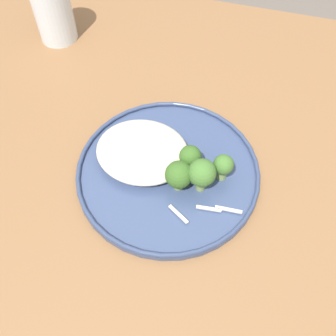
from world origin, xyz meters
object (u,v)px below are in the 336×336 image
broccoli_floret_rear_charred (202,173)px  water_glass (54,15)px  broccoli_floret_front_edge (223,166)px  dinner_plate (168,172)px  seared_scallop_large_seared (134,157)px  seared_scallop_half_hidden (136,130)px  seared_scallop_front_small (132,171)px  broccoli_floret_left_leaning (190,157)px  broccoli_floret_tall_stalk (179,176)px  seared_scallop_left_edge (123,162)px

broccoli_floret_rear_charred → water_glass: water_glass is taller
water_glass → broccoli_floret_front_edge: bearing=146.5°
dinner_plate → water_glass: water_glass is taller
seared_scallop_large_seared → broccoli_floret_front_edge: (-0.14, -0.01, 0.02)m
seared_scallop_half_hidden → seared_scallop_front_small: size_ratio=0.93×
seared_scallop_large_seared → water_glass: size_ratio=0.23×
dinner_plate → broccoli_floret_left_leaning: broccoli_floret_left_leaning is taller
seared_scallop_large_seared → water_glass: water_glass is taller
seared_scallop_half_hidden → water_glass: (0.23, -0.21, 0.03)m
dinner_plate → broccoli_floret_tall_stalk: (-0.02, 0.02, 0.03)m
broccoli_floret_tall_stalk → seared_scallop_large_seared: bearing=-20.9°
seared_scallop_half_hidden → seared_scallop_front_small: 0.08m
seared_scallop_left_edge → dinner_plate: bearing=-172.8°
broccoli_floret_rear_charred → broccoli_floret_front_edge: size_ratio=1.27×
dinner_plate → broccoli_floret_front_edge: 0.09m
dinner_plate → broccoli_floret_tall_stalk: size_ratio=5.28×
dinner_plate → seared_scallop_front_small: seared_scallop_front_small is taller
seared_scallop_front_small → broccoli_floret_tall_stalk: size_ratio=0.46×
broccoli_floret_rear_charred → broccoli_floret_left_leaning: broccoli_floret_rear_charred is taller
broccoli_floret_front_edge → broccoli_floret_tall_stalk: bearing=31.0°
seared_scallop_left_edge → broccoli_floret_left_leaning: bearing=-167.5°
seared_scallop_half_hidden → broccoli_floret_left_leaning: broccoli_floret_left_leaning is taller
water_glass → broccoli_floret_tall_stalk: bearing=138.2°
broccoli_floret_rear_charred → seared_scallop_large_seared: bearing=-11.2°
broccoli_floret_tall_stalk → broccoli_floret_front_edge: broccoli_floret_tall_stalk is taller
seared_scallop_left_edge → seared_scallop_half_hidden: (0.00, -0.07, -0.00)m
dinner_plate → seared_scallop_half_hidden: (0.07, -0.06, 0.01)m
seared_scallop_left_edge → broccoli_floret_tall_stalk: size_ratio=0.64×
dinner_plate → seared_scallop_half_hidden: seared_scallop_half_hidden is taller
dinner_plate → seared_scallop_large_seared: seared_scallop_large_seared is taller
seared_scallop_front_small → broccoli_floret_rear_charred: broccoli_floret_rear_charred is taller
seared_scallop_half_hidden → broccoli_floret_left_leaning: 0.12m
broccoli_floret_tall_stalk → dinner_plate: bearing=-46.5°
dinner_plate → water_glass: bearing=-41.4°
seared_scallop_left_edge → broccoli_floret_rear_charred: size_ratio=0.55×
seared_scallop_half_hidden → broccoli_floret_tall_stalk: broccoli_floret_tall_stalk is taller
seared_scallop_half_hidden → seared_scallop_left_edge: bearing=90.3°
broccoli_floret_rear_charred → seared_scallop_half_hidden: bearing=-30.7°
seared_scallop_large_seared → broccoli_floret_rear_charred: size_ratio=0.45×
seared_scallop_large_seared → dinner_plate: bearing=173.5°
broccoli_floret_tall_stalk → water_glass: bearing=-41.8°
seared_scallop_half_hidden → broccoli_floret_left_leaning: size_ratio=0.45×
seared_scallop_half_hidden → broccoli_floret_rear_charred: (-0.13, 0.08, 0.03)m
broccoli_floret_front_edge → seared_scallop_left_edge: bearing=7.9°
dinner_plate → seared_scallop_left_edge: bearing=7.2°
seared_scallop_front_small → broccoli_floret_left_leaning: (-0.08, -0.03, 0.02)m
seared_scallop_large_seared → broccoli_floret_tall_stalk: 0.09m
dinner_plate → seared_scallop_large_seared: size_ratio=10.20×
seared_scallop_large_seared → broccoli_floret_rear_charred: 0.12m
seared_scallop_left_edge → seared_scallop_front_small: 0.02m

